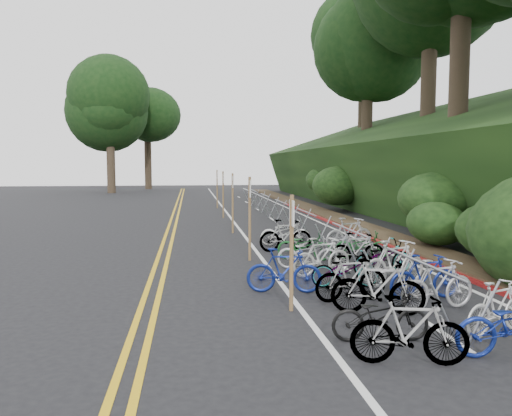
% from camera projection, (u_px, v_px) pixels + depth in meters
% --- Properties ---
extents(ground, '(120.00, 120.00, 0.00)m').
position_uv_depth(ground, '(250.00, 309.00, 9.88)').
color(ground, black).
rests_on(ground, ground).
extents(road_markings, '(7.47, 80.00, 0.01)m').
position_uv_depth(road_markings, '(235.00, 236.00, 19.93)').
color(road_markings, gold).
rests_on(road_markings, ground).
extents(red_curb, '(0.25, 28.00, 0.10)m').
position_uv_depth(red_curb, '(344.00, 227.00, 22.47)').
color(red_curb, maroon).
rests_on(red_curb, ground).
extents(embankment, '(14.30, 48.14, 9.11)m').
position_uv_depth(embankment, '(425.00, 169.00, 30.15)').
color(embankment, black).
rests_on(embankment, ground).
extents(tree_cluster, '(33.35, 54.79, 20.00)m').
position_uv_depth(tree_cluster, '(360.00, 14.00, 31.83)').
color(tree_cluster, '#2D2319').
rests_on(tree_cluster, ground).
extents(bike_rack_front, '(1.13, 3.08, 1.14)m').
position_uv_depth(bike_rack_front, '(421.00, 278.00, 8.88)').
color(bike_rack_front, gray).
rests_on(bike_rack_front, ground).
extents(bike_racks_rest, '(1.14, 23.00, 1.17)m').
position_uv_depth(bike_racks_rest, '(281.00, 208.00, 23.04)').
color(bike_racks_rest, gray).
rests_on(bike_racks_rest, ground).
extents(signpost_near, '(0.08, 0.40, 2.28)m').
position_uv_depth(signpost_near, '(292.00, 245.00, 9.67)').
color(signpost_near, brown).
rests_on(signpost_near, ground).
extents(signposts_rest, '(0.08, 18.40, 2.50)m').
position_uv_depth(signposts_rest, '(227.00, 195.00, 23.66)').
color(signposts_rest, brown).
rests_on(signposts_rest, ground).
extents(bike_front, '(0.79, 1.74, 1.01)m').
position_uv_depth(bike_front, '(284.00, 270.00, 11.10)').
color(bike_front, navy).
rests_on(bike_front, ground).
extents(bike_valet, '(3.12, 12.41, 1.10)m').
position_uv_depth(bike_valet, '(360.00, 262.00, 12.13)').
color(bike_valet, slate).
rests_on(bike_valet, ground).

